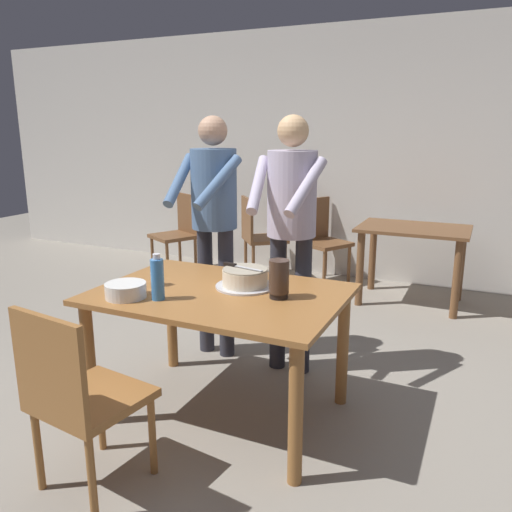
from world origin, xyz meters
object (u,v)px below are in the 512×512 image
hurricane_lamp (279,279)px  background_chair_1 (179,230)px  person_standing_beside (214,210)px  cake_on_platter (245,279)px  background_chair_3 (321,237)px  plate_stack (126,290)px  background_chair_0 (258,234)px  water_bottle (157,279)px  person_cutting_cake (291,217)px  chair_near_side (78,394)px  cake_knife (235,266)px  main_dining_table (220,311)px  wine_glass_near (156,268)px  background_table (413,244)px

hurricane_lamp → background_chair_1: bearing=132.2°
hurricane_lamp → person_standing_beside: person_standing_beside is taller
cake_on_platter → background_chair_3: 2.76m
plate_stack → background_chair_0: bearing=100.8°
water_bottle → person_cutting_cake: (0.39, 0.95, 0.21)m
cake_on_platter → plate_stack: 0.66m
chair_near_side → background_chair_3: bearing=90.8°
cake_on_platter → person_standing_beside: 0.84m
cake_knife → person_cutting_cake: (0.13, 0.54, 0.21)m
main_dining_table → wine_glass_near: bearing=-173.1°
cake_knife → water_bottle: bearing=-122.4°
main_dining_table → hurricane_lamp: hurricane_lamp is taller
person_cutting_cake → chair_near_side: (-0.41, -1.55, -0.58)m
wine_glass_near → chair_near_side: (0.13, -0.81, -0.36)m
person_standing_beside → background_table: bearing=57.4°
background_chair_1 → background_chair_3: bearing=11.8°
cake_on_platter → background_chair_0: bearing=112.8°
plate_stack → background_chair_0: (-0.57, 3.00, -0.30)m
cake_on_platter → chair_near_side: chair_near_side is taller
background_table → plate_stack: bearing=-111.7°
water_bottle → background_chair_3: size_ratio=0.28×
background_chair_1 → background_chair_0: bearing=11.6°
chair_near_side → background_chair_1: (-1.66, 3.37, 0.00)m
plate_stack → water_bottle: bearing=14.1°
plate_stack → hurricane_lamp: hurricane_lamp is taller
background_table → background_chair_3: bearing=160.9°
person_standing_beside → background_chair_3: (0.13, 2.13, -0.58)m
chair_near_side → background_chair_3: same height
main_dining_table → chair_near_side: 0.90m
person_standing_beside → chair_near_side: (0.18, -1.58, -0.58)m
main_dining_table → water_bottle: size_ratio=5.47×
cake_knife → background_table: (0.68, 2.35, -0.29)m
plate_stack → person_standing_beside: size_ratio=0.13×
cake_knife → hurricane_lamp: hurricane_lamp is taller
hurricane_lamp → person_standing_beside: bearing=138.5°
water_bottle → background_chair_0: water_bottle is taller
person_standing_beside → background_chair_3: bearing=86.5°
background_table → hurricane_lamp: bearing=-98.4°
water_bottle → cake_on_platter: bearing=50.0°
wine_glass_near → background_table: (1.09, 2.54, -0.28)m
main_dining_table → person_cutting_cake: bearing=77.2°
main_dining_table → person_standing_beside: (-0.43, 0.72, 0.44)m
plate_stack → chair_near_side: 0.65m
plate_stack → water_bottle: water_bottle is taller
cake_on_platter → background_chair_1: background_chair_1 is taller
person_standing_beside → background_table: (1.14, 1.78, -0.50)m
wine_glass_near → background_chair_0: background_chair_0 is taller
hurricane_lamp → person_cutting_cake: size_ratio=0.12×
wine_glass_near → background_table: bearing=66.8°
wine_glass_near → hurricane_lamp: hurricane_lamp is taller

